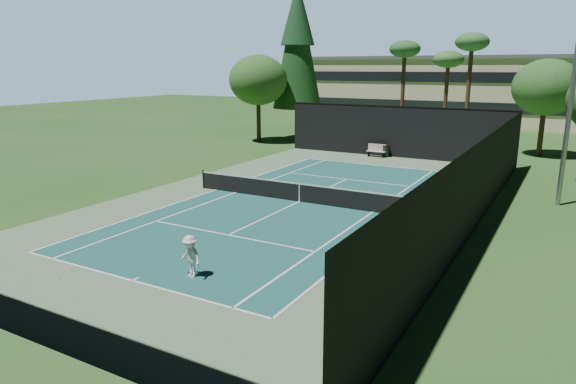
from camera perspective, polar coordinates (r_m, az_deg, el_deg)
name	(u,v)px	position (r m, az deg, el deg)	size (l,w,h in m)	color
ground	(299,202)	(27.24, 1.26, -1.11)	(160.00, 160.00, 0.00)	#29521E
apron_slab	(299,202)	(27.24, 1.26, -1.10)	(18.00, 32.00, 0.01)	#5C805A
court_surface	(299,202)	(27.24, 1.26, -1.08)	(10.97, 23.77, 0.01)	#1C5A52
court_lines	(299,202)	(27.24, 1.26, -1.06)	(11.07, 23.87, 0.01)	white
tennis_net	(299,192)	(27.10, 1.26, 0.03)	(12.90, 0.10, 1.10)	black
fence	(300,165)	(26.85, 1.35, 3.07)	(18.04, 32.05, 4.03)	black
player	(191,256)	(17.78, -10.78, -7.04)	(0.96, 0.55, 1.48)	silver
tennis_ball_a	(60,278)	(19.24, -24.05, -8.68)	(0.07, 0.07, 0.07)	#E3EF36
tennis_ball_b	(279,188)	(30.25, -1.05, 0.47)	(0.07, 0.07, 0.07)	#C3E534
tennis_ball_c	(333,193)	(29.17, 5.04, -0.08)	(0.07, 0.07, 0.07)	#B5CA2D
tennis_ball_d	(262,174)	(34.19, -2.90, 2.01)	(0.07, 0.07, 0.07)	#E1EF36
park_bench	(377,150)	(41.47, 9.82, 4.62)	(1.50, 0.45, 1.02)	beige
trash_bin	(386,151)	(41.52, 10.80, 4.49)	(0.56, 0.56, 0.95)	black
pine_tree	(297,39)	(51.46, 1.06, 16.60)	(4.80, 4.80, 15.00)	#3F2B1B
palm_a	(405,53)	(49.40, 12.84, 14.82)	(2.80, 2.80, 9.32)	#482D1F
palm_b	(448,63)	(50.43, 17.38, 13.57)	(2.80, 2.80, 8.42)	#4D3221
palm_c	(472,47)	(47.02, 19.75, 14.95)	(2.80, 2.80, 9.77)	#48321F
decid_tree_a	(546,87)	(45.33, 26.78, 10.33)	(5.12, 5.12, 7.62)	#412B1C
decid_tree_c	(258,80)	(48.97, -3.34, 12.29)	(5.44, 5.44, 8.09)	#402E1B
campus_building	(470,89)	(70.37, 19.54, 10.71)	(40.50, 12.50, 8.30)	beige
light_pole	(574,78)	(29.25, 29.18, 11.03)	(0.90, 0.25, 12.22)	gray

